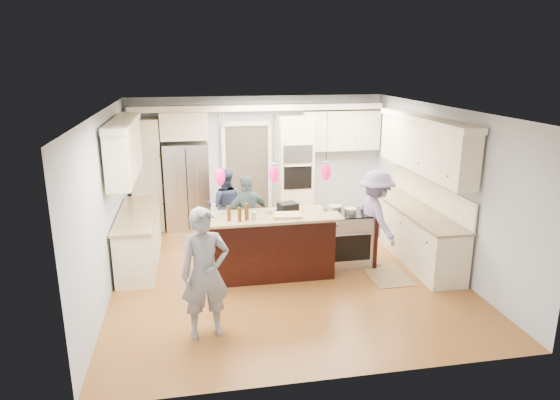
# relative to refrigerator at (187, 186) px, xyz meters

# --- Properties ---
(ground_plane) EXTENTS (6.00, 6.00, 0.00)m
(ground_plane) POSITION_rel_refrigerator_xyz_m (1.55, -2.64, -0.90)
(ground_plane) COLOR #965F29
(ground_plane) RESTS_ON ground
(room_shell) EXTENTS (5.54, 6.04, 2.72)m
(room_shell) POSITION_rel_refrigerator_xyz_m (1.55, -2.64, 0.92)
(room_shell) COLOR #B2BCC6
(room_shell) RESTS_ON ground
(refrigerator) EXTENTS (0.90, 0.70, 1.80)m
(refrigerator) POSITION_rel_refrigerator_xyz_m (0.00, 0.00, 0.00)
(refrigerator) COLOR #B7B7BC
(refrigerator) RESTS_ON ground
(oven_column) EXTENTS (0.72, 0.69, 2.30)m
(oven_column) POSITION_rel_refrigerator_xyz_m (2.30, 0.03, 0.25)
(oven_column) COLOR beige
(oven_column) RESTS_ON ground
(back_upper_cabinets) EXTENTS (5.30, 0.61, 2.54)m
(back_upper_cabinets) POSITION_rel_refrigerator_xyz_m (0.80, 0.12, 0.77)
(back_upper_cabinets) COLOR beige
(back_upper_cabinets) RESTS_ON ground
(right_counter_run) EXTENTS (0.64, 3.10, 2.51)m
(right_counter_run) POSITION_rel_refrigerator_xyz_m (3.99, -2.34, 0.16)
(right_counter_run) COLOR beige
(right_counter_run) RESTS_ON ground
(left_cabinets) EXTENTS (0.64, 2.30, 2.51)m
(left_cabinets) POSITION_rel_refrigerator_xyz_m (-0.89, -1.84, 0.16)
(left_cabinets) COLOR beige
(left_cabinets) RESTS_ON ground
(kitchen_island) EXTENTS (2.10, 1.46, 1.12)m
(kitchen_island) POSITION_rel_refrigerator_xyz_m (1.30, -2.57, -0.41)
(kitchen_island) COLOR black
(kitchen_island) RESTS_ON ground
(island_range) EXTENTS (0.82, 0.71, 0.92)m
(island_range) POSITION_rel_refrigerator_xyz_m (2.71, -2.49, -0.44)
(island_range) COLOR #B7B7BC
(island_range) RESTS_ON ground
(pendant_lights) EXTENTS (1.75, 0.15, 1.03)m
(pendant_lights) POSITION_rel_refrigerator_xyz_m (1.30, -3.15, 0.90)
(pendant_lights) COLOR black
(pendant_lights) RESTS_ON ground
(person_bar_end) EXTENTS (0.67, 0.49, 1.71)m
(person_bar_end) POSITION_rel_refrigerator_xyz_m (0.20, -4.42, -0.05)
(person_bar_end) COLOR slate
(person_bar_end) RESTS_ON ground
(person_far_left) EXTENTS (0.75, 0.61, 1.45)m
(person_far_left) POSITION_rel_refrigerator_xyz_m (0.70, -1.04, -0.17)
(person_far_left) COLOR #2A3453
(person_far_left) RESTS_ON ground
(person_far_right) EXTENTS (0.94, 0.61, 1.48)m
(person_far_right) POSITION_rel_refrigerator_xyz_m (1.05, -1.79, -0.16)
(person_far_right) COLOR #455C61
(person_far_right) RESTS_ON ground
(person_range_side) EXTENTS (0.77, 1.15, 1.66)m
(person_range_side) POSITION_rel_refrigerator_xyz_m (3.15, -2.62, -0.07)
(person_range_side) COLOR gray
(person_range_side) RESTS_ON ground
(floor_rug) EXTENTS (0.63, 0.92, 0.01)m
(floor_rug) POSITION_rel_refrigerator_xyz_m (3.19, -3.14, -0.89)
(floor_rug) COLOR #967851
(floor_rug) RESTS_ON ground
(water_bottle) EXTENTS (0.07, 0.07, 0.27)m
(water_bottle) POSITION_rel_refrigerator_xyz_m (0.39, -3.12, 0.35)
(water_bottle) COLOR silver
(water_bottle) RESTS_ON kitchen_island
(beer_bottle_a) EXTENTS (0.07, 0.07, 0.23)m
(beer_bottle_a) POSITION_rel_refrigerator_xyz_m (0.61, -3.16, 0.34)
(beer_bottle_a) COLOR #4A2A0D
(beer_bottle_a) RESTS_ON kitchen_island
(beer_bottle_b) EXTENTS (0.07, 0.07, 0.22)m
(beer_bottle_b) POSITION_rel_refrigerator_xyz_m (0.77, -3.24, 0.33)
(beer_bottle_b) COLOR #4A2A0D
(beer_bottle_b) RESTS_ON kitchen_island
(beer_bottle_c) EXTENTS (0.07, 0.07, 0.25)m
(beer_bottle_c) POSITION_rel_refrigerator_xyz_m (0.88, -3.17, 0.35)
(beer_bottle_c) COLOR #4A2A0D
(beer_bottle_c) RESTS_ON kitchen_island
(drink_can) EXTENTS (0.08, 0.08, 0.12)m
(drink_can) POSITION_rel_refrigerator_xyz_m (0.99, -3.18, 0.28)
(drink_can) COLOR #B7B7BC
(drink_can) RESTS_ON kitchen_island
(cutting_board) EXTENTS (0.47, 0.36, 0.03)m
(cutting_board) POSITION_rel_refrigerator_xyz_m (1.51, -3.11, 0.24)
(cutting_board) COLOR tan
(cutting_board) RESTS_ON kitchen_island
(pot_large) EXTENTS (0.22, 0.22, 0.13)m
(pot_large) POSITION_rel_refrigerator_xyz_m (2.47, -2.45, 0.08)
(pot_large) COLOR #B7B7BC
(pot_large) RESTS_ON island_range
(pot_small) EXTENTS (0.20, 0.20, 0.10)m
(pot_small) POSITION_rel_refrigerator_xyz_m (2.71, -2.56, 0.07)
(pot_small) COLOR #B7B7BC
(pot_small) RESTS_ON island_range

